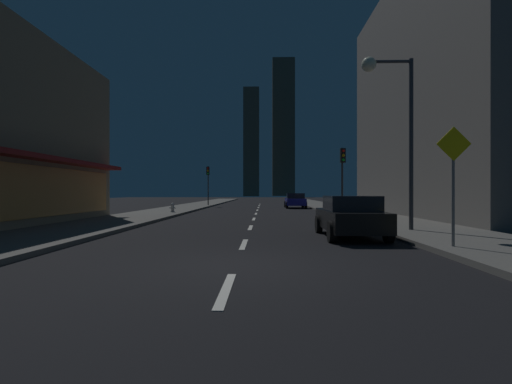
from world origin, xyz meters
The scene contains 14 objects.
ground_plane centered at (0.00, 32.00, -0.05)m, with size 78.00×136.00×0.10m, color black.
sidewalk_right centered at (7.00, 32.00, 0.07)m, with size 4.00×76.00×0.15m, color #605E59.
sidewalk_left centered at (-7.00, 32.00, 0.07)m, with size 4.00×76.00×0.15m, color #605E59.
lane_marking_center centered at (0.00, 18.80, 0.01)m, with size 0.16×43.80×0.01m.
building_apartment_right centered at (14.50, 16.00, 7.77)m, with size 11.00×20.00×15.53m, color slate.
skyscraper_distant_tall centered at (-4.08, 123.84, 19.05)m, with size 5.50×5.08×38.10m, color #4C4839.
skyscraper_distant_mid centered at (7.92, 137.29, 26.50)m, with size 8.60×5.58×53.00m, color #4B4738.
car_parked_near centered at (3.60, 5.02, 0.74)m, with size 1.98×4.24×1.45m.
car_parked_far centered at (3.60, 28.42, 0.74)m, with size 1.98×4.24×1.45m.
fire_hydrant_far_left centered at (-5.90, 18.26, 0.45)m, with size 0.42×0.30×0.65m.
traffic_light_near_right centered at (5.50, 15.41, 3.19)m, with size 0.32×0.48×4.20m.
traffic_light_far_left centered at (-5.50, 32.18, 3.19)m, with size 0.32×0.48×4.20m.
street_lamp_right centered at (5.38, 6.29, 5.07)m, with size 1.96×0.56×6.58m.
pedestrian_crossing_sign centered at (5.60, 1.91, 2.02)m, with size 0.91×0.08×3.15m.
Camera 1 is at (0.63, -8.04, 1.59)m, focal length 26.23 mm.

